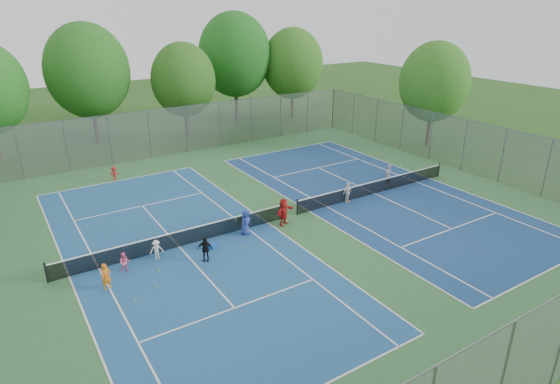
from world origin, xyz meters
The scene contains 35 objects.
ground centered at (0.00, 0.00, 0.00)m, with size 120.00×120.00×0.00m, color #234E18.
court_pad centered at (0.00, 0.00, 0.01)m, with size 32.00×32.00×0.01m, color #306536.
court_left centered at (-7.00, 0.00, 0.02)m, with size 10.97×23.77×0.01m, color navy.
court_right centered at (7.00, 0.00, 0.02)m, with size 10.97×23.77×0.01m, color navy.
net_left centered at (-7.00, 0.00, 0.46)m, with size 12.87×0.10×0.91m, color black.
net_right centered at (7.00, 0.00, 0.46)m, with size 12.87×0.10×0.91m, color black.
fence_north centered at (0.00, 16.00, 2.00)m, with size 32.00×0.10×4.00m, color gray.
fence_east centered at (16.00, 0.00, 2.00)m, with size 32.00×0.10×4.00m, color gray.
tree_nl centered at (-6.00, 23.00, 6.54)m, with size 7.20×7.20×10.69m.
tree_nc centered at (2.00, 21.00, 5.39)m, with size 6.00×6.00×8.85m.
tree_nr centered at (9.00, 24.00, 7.04)m, with size 7.60×7.60×11.42m.
tree_ne centered at (15.00, 22.00, 5.97)m, with size 6.60×6.60×9.77m.
tree_side_e centered at (19.00, 6.00, 5.74)m, with size 6.00×6.00×9.20m.
ball_crate centered at (-5.55, -1.11, 0.16)m, with size 0.37×0.37×0.32m, color #164EAA.
ball_hopper centered at (-2.94, 0.75, 0.28)m, with size 0.29×0.29×0.56m, color green.
student_a centered at (-11.17, -2.02, 0.65)m, with size 0.47×0.31×1.30m, color orange.
student_b centered at (-10.08, -0.99, 0.52)m, with size 0.51×0.40×1.05m, color pink.
student_c centered at (-8.39, -0.60, 0.53)m, with size 0.68×0.39×1.05m, color silver.
student_d centered at (-6.39, -2.09, 0.67)m, with size 0.78×0.32×1.33m, color black.
student_e centered at (-3.28, -0.60, 0.73)m, with size 0.72×0.47×1.47m, color navy.
student_f centered at (-0.83, -0.71, 0.82)m, with size 1.52×0.48×1.64m, color red.
child_far_baseline centered at (-7.25, 12.12, 0.53)m, with size 0.69×0.40×1.07m, color #AE1918.
instructor centered at (8.71, 0.57, 0.80)m, with size 0.59×0.38×1.60m, color gray.
teen_court_b centered at (4.48, -0.12, 0.68)m, with size 0.79×0.33×1.35m, color silver.
tennis_ball_0 centered at (-11.02, -1.92, 0.03)m, with size 0.07×0.07×0.07m, color #C6D631.
tennis_ball_1 centered at (-7.00, -1.94, 0.03)m, with size 0.07×0.07×0.07m, color #C5DE33.
tennis_ball_2 centered at (-3.28, -4.61, 0.03)m, with size 0.07×0.07×0.07m, color gold.
tennis_ball_3 centered at (-10.41, -3.69, 0.03)m, with size 0.07×0.07×0.07m, color #CCEF37.
tennis_ball_4 centered at (-8.73, -1.81, 0.03)m, with size 0.07×0.07×0.07m, color #E8F138.
tennis_ball_5 centered at (-9.29, -3.10, 0.03)m, with size 0.07×0.07×0.07m, color #B9CA2F.
tennis_ball_6 centered at (-11.10, -3.66, 0.03)m, with size 0.07×0.07×0.07m, color #D1F038.
tennis_ball_7 centered at (-5.36, -6.31, 0.03)m, with size 0.07×0.07×0.07m, color #ACC32D.
tennis_ball_8 centered at (-4.16, -1.94, 0.03)m, with size 0.07×0.07×0.07m, color #AFC62E.
tennis_ball_9 centered at (-7.84, -1.13, 0.03)m, with size 0.07×0.07×0.07m, color #ACC22D.
tennis_ball_10 centered at (-4.58, -6.63, 0.03)m, with size 0.07×0.07×0.07m, color #D5F138.
Camera 1 is at (-14.26, -21.40, 12.01)m, focal length 30.00 mm.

